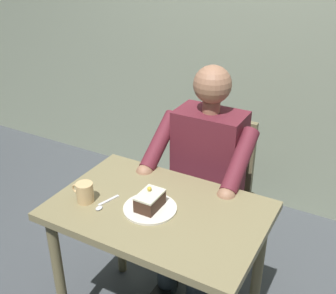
{
  "coord_description": "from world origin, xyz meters",
  "views": [
    {
      "loc": [
        -0.76,
        1.27,
        1.81
      ],
      "look_at": [
        0.01,
        -0.1,
        1.0
      ],
      "focal_mm": 44.23,
      "sensor_mm": 36.0,
      "label": 1
    }
  ],
  "objects_px": {
    "dining_table": "(159,228)",
    "coffee_cup": "(85,192)",
    "seated_person": "(202,179)",
    "chair": "(214,188)",
    "cake_slice": "(150,200)",
    "dessert_spoon": "(104,204)"
  },
  "relations": [
    {
      "from": "dining_table",
      "to": "coffee_cup",
      "type": "height_order",
      "value": "coffee_cup"
    },
    {
      "from": "seated_person",
      "to": "coffee_cup",
      "type": "distance_m",
      "value": 0.67
    },
    {
      "from": "chair",
      "to": "cake_slice",
      "type": "xyz_separation_m",
      "value": [
        0.03,
        0.66,
        0.3
      ]
    },
    {
      "from": "dining_table",
      "to": "coffee_cup",
      "type": "bearing_deg",
      "value": 20.16
    },
    {
      "from": "cake_slice",
      "to": "seated_person",
      "type": "bearing_deg",
      "value": -92.98
    },
    {
      "from": "dessert_spoon",
      "to": "coffee_cup",
      "type": "bearing_deg",
      "value": 7.58
    },
    {
      "from": "chair",
      "to": "coffee_cup",
      "type": "distance_m",
      "value": 0.86
    },
    {
      "from": "dining_table",
      "to": "dessert_spoon",
      "type": "bearing_deg",
      "value": 24.9
    },
    {
      "from": "dining_table",
      "to": "dessert_spoon",
      "type": "xyz_separation_m",
      "value": [
        0.22,
        0.1,
        0.12
      ]
    },
    {
      "from": "seated_person",
      "to": "dessert_spoon",
      "type": "relative_size",
      "value": 8.77
    },
    {
      "from": "cake_slice",
      "to": "dessert_spoon",
      "type": "xyz_separation_m",
      "value": [
        0.19,
        0.07,
        -0.04
      ]
    },
    {
      "from": "coffee_cup",
      "to": "cake_slice",
      "type": "bearing_deg",
      "value": -163.23
    },
    {
      "from": "dining_table",
      "to": "chair",
      "type": "bearing_deg",
      "value": -90.0
    },
    {
      "from": "chair",
      "to": "dessert_spoon",
      "type": "relative_size",
      "value": 6.31
    },
    {
      "from": "seated_person",
      "to": "dessert_spoon",
      "type": "xyz_separation_m",
      "value": [
        0.22,
        0.56,
        0.11
      ]
    },
    {
      "from": "cake_slice",
      "to": "coffee_cup",
      "type": "height_order",
      "value": "cake_slice"
    },
    {
      "from": "cake_slice",
      "to": "coffee_cup",
      "type": "bearing_deg",
      "value": 16.77
    },
    {
      "from": "coffee_cup",
      "to": "dessert_spoon",
      "type": "height_order",
      "value": "coffee_cup"
    },
    {
      "from": "chair",
      "to": "dining_table",
      "type": "bearing_deg",
      "value": 90.0
    },
    {
      "from": "dining_table",
      "to": "dessert_spoon",
      "type": "height_order",
      "value": "dessert_spoon"
    },
    {
      "from": "dining_table",
      "to": "chair",
      "type": "xyz_separation_m",
      "value": [
        0.0,
        -0.63,
        -0.14
      ]
    },
    {
      "from": "chair",
      "to": "coffee_cup",
      "type": "relative_size",
      "value": 8.11
    }
  ]
}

